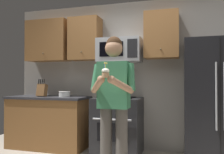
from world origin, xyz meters
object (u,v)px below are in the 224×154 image
(microwave, at_px, (120,50))
(cupcake, at_px, (106,73))
(oven_range, at_px, (118,126))
(knife_block, at_px, (42,90))
(bowl_large_white, at_px, (65,94))
(person, at_px, (114,97))
(refrigerator, at_px, (217,101))

(microwave, distance_m, cupcake, 1.47)
(oven_range, bearing_deg, cupcake, -81.22)
(knife_block, xyz_separation_m, bowl_large_white, (0.42, 0.06, -0.06))
(knife_block, distance_m, bowl_large_white, 0.43)
(knife_block, relative_size, cupcake, 1.84)
(oven_range, bearing_deg, knife_block, -178.80)
(oven_range, height_order, person, person)
(microwave, distance_m, knife_block, 1.57)
(refrigerator, relative_size, person, 1.02)
(person, relative_size, cupcake, 10.13)
(microwave, bearing_deg, oven_range, -90.02)
(refrigerator, distance_m, cupcake, 1.84)
(refrigerator, xyz_separation_m, cupcake, (-1.30, -1.24, 0.39))
(microwave, bearing_deg, bowl_large_white, -174.96)
(bowl_large_white, xyz_separation_m, cupcake, (1.18, -1.31, 0.32))
(refrigerator, xyz_separation_m, person, (-1.30, -0.91, 0.10))
(oven_range, xyz_separation_m, refrigerator, (1.50, -0.04, 0.44))
(cupcake, bearing_deg, oven_range, 98.78)
(oven_range, distance_m, bowl_large_white, 1.11)
(microwave, relative_size, cupcake, 4.26)
(oven_range, height_order, bowl_large_white, bowl_large_white)
(refrigerator, height_order, bowl_large_white, refrigerator)
(oven_range, xyz_separation_m, person, (0.20, -0.95, 0.53))
(bowl_large_white, bearing_deg, refrigerator, -1.65)
(person, bearing_deg, refrigerator, 34.91)
(microwave, bearing_deg, knife_block, -173.96)
(oven_range, relative_size, person, 0.53)
(refrigerator, bearing_deg, microwave, 173.97)
(knife_block, distance_m, person, 1.85)
(oven_range, height_order, microwave, microwave)
(refrigerator, bearing_deg, knife_block, 179.81)
(microwave, xyz_separation_m, cupcake, (0.20, -1.40, -0.43))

